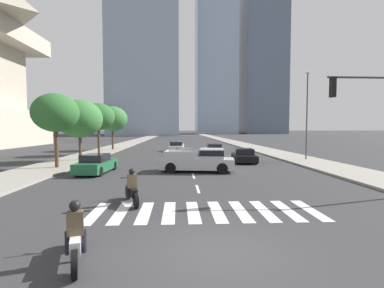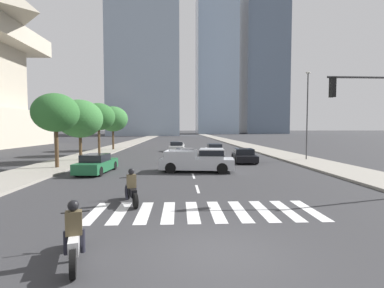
# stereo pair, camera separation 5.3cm
# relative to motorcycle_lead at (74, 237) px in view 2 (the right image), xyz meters

# --- Properties ---
(ground_plane) EXTENTS (800.00, 800.00, 0.00)m
(ground_plane) POSITION_rel_motorcycle_lead_xyz_m (3.41, 0.30, -0.58)
(ground_plane) COLOR #333335
(sidewalk_east) EXTENTS (4.00, 260.00, 0.15)m
(sidewalk_east) POSITION_rel_motorcycle_lead_xyz_m (14.51, 30.30, -0.51)
(sidewalk_east) COLOR gray
(sidewalk_east) RESTS_ON ground
(sidewalk_west) EXTENTS (4.00, 260.00, 0.15)m
(sidewalk_west) POSITION_rel_motorcycle_lead_xyz_m (-7.69, 30.30, -0.51)
(sidewalk_west) COLOR gray
(sidewalk_west) RESTS_ON ground
(crosswalk_near) EXTENTS (8.55, 2.81, 0.01)m
(crosswalk_near) POSITION_rel_motorcycle_lead_xyz_m (3.41, 3.87, -0.58)
(crosswalk_near) COLOR silver
(crosswalk_near) RESTS_ON ground
(lane_divider_center) EXTENTS (0.14, 50.00, 0.01)m
(lane_divider_center) POSITION_rel_motorcycle_lead_xyz_m (3.41, 31.87, -0.58)
(lane_divider_center) COLOR silver
(lane_divider_center) RESTS_ON ground
(motorcycle_lead) EXTENTS (0.95, 2.15, 1.49)m
(motorcycle_lead) POSITION_rel_motorcycle_lead_xyz_m (0.00, 0.00, 0.00)
(motorcycle_lead) COLOR black
(motorcycle_lead) RESTS_ON ground
(motorcycle_trailing) EXTENTS (1.06, 2.13, 1.49)m
(motorcycle_trailing) POSITION_rel_motorcycle_lead_xyz_m (0.47, 5.16, -0.00)
(motorcycle_trailing) COLOR black
(motorcycle_trailing) RESTS_ON ground
(pickup_truck) EXTENTS (5.48, 2.72, 1.67)m
(pickup_truck) POSITION_rel_motorcycle_lead_xyz_m (4.03, 13.74, 0.23)
(pickup_truck) COLOR #B7BABF
(pickup_truck) RESTS_ON ground
(sedan_black_0) EXTENTS (2.25, 4.52, 1.24)m
(sedan_black_0) POSITION_rel_motorcycle_lead_xyz_m (8.52, 19.41, -0.01)
(sedan_black_0) COLOR black
(sedan_black_0) RESTS_ON ground
(sedan_white_1) EXTENTS (1.80, 4.42, 1.33)m
(sedan_white_1) POSITION_rel_motorcycle_lead_xyz_m (6.61, 26.16, 0.02)
(sedan_white_1) COLOR silver
(sedan_white_1) RESTS_ON ground
(sedan_white_2) EXTENTS (2.13, 4.76, 1.31)m
(sedan_white_2) POSITION_rel_motorcycle_lead_xyz_m (2.21, 32.48, 0.02)
(sedan_white_2) COLOR silver
(sedan_white_2) RESTS_ON ground
(sedan_green_3) EXTENTS (2.08, 4.59, 1.33)m
(sedan_green_3) POSITION_rel_motorcycle_lead_xyz_m (-3.35, 13.55, 0.03)
(sedan_green_3) COLOR #1E6038
(sedan_green_3) RESTS_ON ground
(sedan_silver_4) EXTENTS (2.07, 4.55, 1.25)m
(sedan_silver_4) POSITION_rel_motorcycle_lead_xyz_m (3.01, 20.14, -0.00)
(sedan_silver_4) COLOR #B7BABF
(sedan_silver_4) RESTS_ON ground
(street_lamp_east) EXTENTS (0.50, 0.24, 8.40)m
(street_lamp_east) POSITION_rel_motorcycle_lead_xyz_m (14.81, 20.24, 4.37)
(street_lamp_east) COLOR #3F3F42
(street_lamp_east) RESTS_ON sidewalk_east
(street_tree_nearest) EXTENTS (3.45, 3.45, 5.65)m
(street_tree_nearest) POSITION_rel_motorcycle_lead_xyz_m (-6.89, 15.49, 3.73)
(street_tree_nearest) COLOR #4C3823
(street_tree_nearest) RESTS_ON sidewalk_west
(street_tree_second) EXTENTS (4.23, 4.23, 5.69)m
(street_tree_second) POSITION_rel_motorcycle_lead_xyz_m (-6.89, 20.77, 3.46)
(street_tree_second) COLOR #4C3823
(street_tree_second) RESTS_ON sidewalk_west
(street_tree_third) EXTENTS (3.75, 3.75, 5.93)m
(street_tree_third) POSITION_rel_motorcycle_lead_xyz_m (-6.89, 27.10, 3.89)
(street_tree_third) COLOR #4C3823
(street_tree_third) RESTS_ON sidewalk_west
(street_tree_fourth) EXTENTS (4.19, 4.19, 6.11)m
(street_tree_fourth) POSITION_rel_motorcycle_lead_xyz_m (-6.89, 34.24, 3.88)
(street_tree_fourth) COLOR #4C3823
(street_tree_fourth) RESTS_ON sidewalk_west
(office_tower_left_skyline) EXTENTS (29.96, 23.99, 102.46)m
(office_tower_left_skyline) POSITION_rel_motorcycle_lead_xyz_m (-12.19, 120.76, 46.34)
(office_tower_left_skyline) COLOR #8C9EB2
(office_tower_left_skyline) RESTS_ON ground
(office_tower_center_skyline) EXTENTS (22.31, 25.30, 91.28)m
(office_tower_center_skyline) POSITION_rel_motorcycle_lead_xyz_m (24.11, 159.27, 40.44)
(office_tower_center_skyline) COLOR #8C9EB2
(office_tower_center_skyline) RESTS_ON ground
(office_tower_right_skyline) EXTENTS (24.21, 28.95, 128.76)m
(office_tower_right_skyline) POSITION_rel_motorcycle_lead_xyz_m (53.14, 165.79, 63.27)
(office_tower_right_skyline) COLOR slate
(office_tower_right_skyline) RESTS_ON ground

